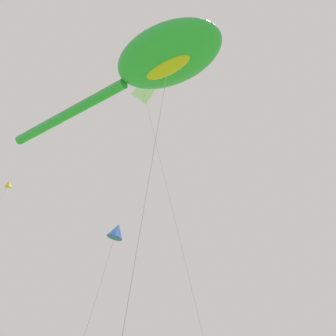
% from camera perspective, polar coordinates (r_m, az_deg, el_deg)
% --- Properties ---
extents(big_show_kite, '(5.21, 15.39, 17.45)m').
position_cam_1_polar(big_show_kite, '(21.87, -1.31, 14.48)').
color(big_show_kite, green).
rests_on(big_show_kite, ground).
extents(small_kite_triangle_green, '(5.12, 0.86, 15.63)m').
position_cam_1_polar(small_kite_triangle_green, '(32.57, -21.32, -2.33)').
color(small_kite_triangle_green, yellow).
rests_on(small_kite_triangle_green, ground).
extents(small_kite_delta_white, '(2.55, 4.14, 19.09)m').
position_cam_1_polar(small_kite_delta_white, '(26.21, -3.08, 9.20)').
color(small_kite_delta_white, white).
rests_on(small_kite_delta_white, ground).
extents(small_kite_stunt_black, '(2.61, 1.40, 9.16)m').
position_cam_1_polar(small_kite_stunt_black, '(20.79, -7.13, -8.69)').
color(small_kite_stunt_black, blue).
rests_on(small_kite_stunt_black, ground).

